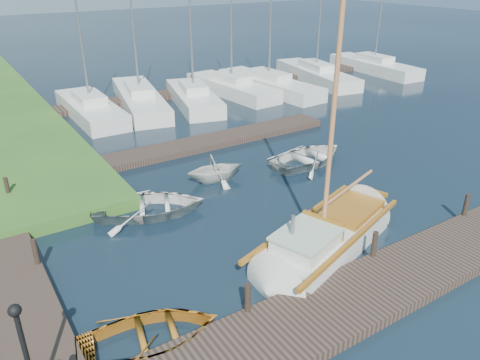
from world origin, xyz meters
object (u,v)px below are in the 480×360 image
tender_c (309,155)px  marina_boat_5 (316,73)px  sailboat (328,238)px  marina_boat_7 (374,65)px  marina_boat_2 (194,96)px  mooring_post_5 (7,188)px  lamp_post (23,342)px  marina_boat_3 (232,86)px  mooring_post_3 (466,205)px  mooring_post_4 (35,252)px  marina_boat_4 (269,83)px  mooring_post_2 (374,244)px  marina_boat_0 (90,107)px  marina_boat_1 (140,98)px  tender_a (149,204)px  mooring_post_1 (248,298)px  dinghy (150,332)px  tender_b (215,167)px

tender_c → marina_boat_5: size_ratio=0.39×
sailboat → marina_boat_7: bearing=21.3°
marina_boat_2 → marina_boat_5: (10.99, 0.92, -0.03)m
mooring_post_5 → lamp_post: lamp_post is taller
marina_boat_3 → marina_boat_2: bearing=100.5°
sailboat → marina_boat_5: marina_boat_5 is taller
mooring_post_3 → mooring_post_4: same height
marina_boat_4 → mooring_post_2: bearing=148.2°
mooring_post_4 → marina_boat_4: marina_boat_4 is taller
mooring_post_4 → marina_boat_0: (5.83, 14.28, -0.13)m
mooring_post_5 → marina_boat_4: 20.08m
sailboat → marina_boat_3: size_ratio=0.87×
tender_c → marina_boat_1: (-2.92, 12.78, 0.16)m
tender_c → marina_boat_4: 13.09m
mooring_post_3 → mooring_post_4: (-13.00, 5.00, 0.00)m
marina_boat_2 → mooring_post_2: bearing=-176.3°
marina_boat_0 → tender_a: bearing=172.6°
lamp_post → marina_boat_3: 25.36m
lamp_post → marina_boat_0: (6.83, 19.28, -1.30)m
sailboat → marina_boat_7: (21.16, 17.56, 0.22)m
mooring_post_5 → marina_boat_2: (12.07, 8.26, -0.11)m
mooring_post_1 → dinghy: size_ratio=0.24×
mooring_post_5 → tender_c: mooring_post_5 is taller
tender_b → marina_boat_7: 24.40m
dinghy → lamp_post: bearing=114.3°
mooring_post_3 → marina_boat_1: size_ratio=0.07×
sailboat → marina_boat_1: size_ratio=0.87×
mooring_post_2 → marina_boat_2: marina_boat_2 is taller
mooring_post_4 → lamp_post: (-1.00, -5.00, 1.17)m
marina_boat_1 → marina_boat_0: bearing=111.0°
sailboat → tender_c: size_ratio=2.52×
dinghy → marina_boat_4: bearing=-30.6°
marina_boat_5 → mooring_post_2: bearing=153.0°
marina_boat_3 → marina_boat_5: size_ratio=1.13×
lamp_post → marina_boat_3: size_ratio=0.22×
mooring_post_4 → tender_a: size_ratio=0.20×
sailboat → marina_boat_1: bearing=68.2°
lamp_post → tender_c: size_ratio=0.63×
marina_boat_0 → mooring_post_2: bearing=-171.7°
lamp_post → marina_boat_0: marina_boat_0 is taller
mooring_post_4 → marina_boat_0: bearing=67.8°
mooring_post_2 → marina_boat_0: (-2.67, 19.28, -0.13)m
sailboat → tender_a: (-3.89, 5.11, 0.07)m
mooring_post_4 → tender_c: 12.16m
mooring_post_2 → mooring_post_3: bearing=0.0°
sailboat → marina_boat_2: marina_boat_2 is taller
dinghy → marina_boat_3: size_ratio=0.30×
tender_a → marina_boat_3: (11.40, 12.71, 0.16)m
mooring_post_1 → mooring_post_2: size_ratio=1.00×
mooring_post_3 → marina_boat_2: (-0.93, 18.26, -0.11)m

